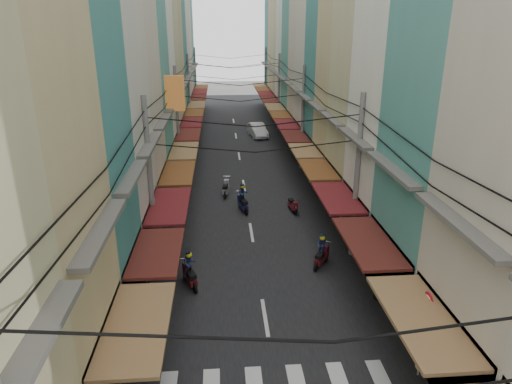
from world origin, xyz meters
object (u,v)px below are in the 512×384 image
white_car (258,136)px  bicycle (391,299)px  market_umbrella (490,325)px  traffic_sign (426,316)px

white_car → bicycle: (3.23, -30.67, 0.00)m
white_car → market_umbrella: market_umbrella is taller
white_car → bicycle: size_ratio=2.99×
bicycle → traffic_sign: (-0.72, -4.48, 2.36)m
white_car → bicycle: white_car is taller
traffic_sign → white_car: bearing=94.1°
bicycle → market_umbrella: bearing=-172.9°
bicycle → market_umbrella: size_ratio=0.71×
market_umbrella → traffic_sign: traffic_sign is taller
bicycle → traffic_sign: 5.12m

